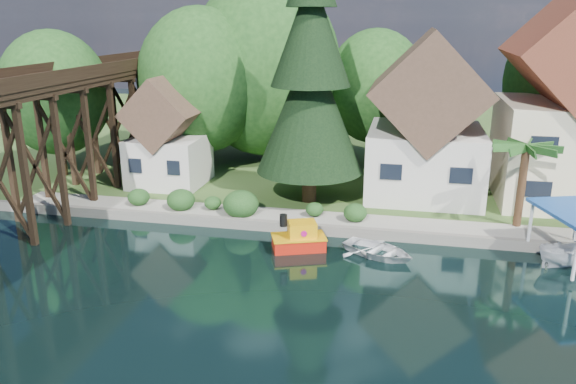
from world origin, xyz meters
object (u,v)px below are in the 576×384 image
Objects in this scene: house_left at (427,127)px; shed at (168,139)px; palm_tree at (526,150)px; boat_white_a at (378,249)px; tugboat at (299,238)px; trestle_bridge at (18,142)px; conifer at (311,76)px; boat_canopy at (575,243)px; house_center at (572,111)px.

house_left is 18.11m from shed.
boat_white_a is (-7.70, -4.77, -4.65)m from palm_tree.
shed reaches higher than tugboat.
conifer reaches higher than trestle_bridge.
trestle_bridge reaches higher than shed.
conifer is (15.64, 7.45, 3.31)m from trestle_bridge.
palm_tree is at bearing -9.88° from shed.
palm_tree is at bearing -46.30° from house_left.
shed reaches higher than boat_white_a.
boat_white_a is at bearing -148.21° from palm_tree.
shed is 0.46× the size of conifer.
conifer is at bearing 95.62° from tugboat.
boat_white_a is at bearing -29.50° from shed.
palm_tree is at bearing -9.76° from conifer.
conifer is at bearing 25.47° from trestle_bridge.
boat_canopy is (14.75, -6.25, -7.37)m from conifer.
tugboat is (-11.99, -4.78, -4.43)m from palm_tree.
trestle_bridge is at bearing -154.53° from conifer.
tugboat is 0.82× the size of boat_white_a.
palm_tree is (-3.69, -6.06, -1.36)m from house_center.
conifer is 4.27× the size of boat_white_a.
boat_white_a is (20.61, 0.50, -4.94)m from trestle_bridge.
trestle_bridge is 5.63× the size of shed.
shed is (-27.00, -2.00, -2.59)m from house_center.
palm_tree is at bearing -121.32° from house_center.
trestle_bridge is 8.46× the size of palm_tree.
house_center is 2.66× the size of palm_tree.
tugboat is at bearing 117.23° from boat_white_a.
palm_tree reaches higher than tugboat.
shed is at bearing 162.24° from boat_canopy.
conifer is at bearing -166.66° from house_center.
tugboat is at bearing -158.28° from palm_tree.
house_left is 3.37× the size of tugboat.
house_left is 8.84m from conifer.
tugboat is at bearing -122.87° from house_left.
house_center reaches higher than tugboat.
house_center is at bearing 3.18° from house_left.
boat_canopy reaches higher than tugboat.
shed is 18.26m from boat_white_a.
house_left is at bearing 127.46° from boat_canopy.
tugboat is at bearing -145.35° from house_center.
trestle_bridge is 13.53× the size of tugboat.
boat_white_a is at bearing 0.06° from tugboat.
house_center reaches higher than boat_white_a.
boat_canopy reaches higher than boat_white_a.
house_center is 2.54× the size of boat_canopy.
shed is (-18.00, -1.50, -1.31)m from house_left.
trestle_bridge is at bearing -154.79° from house_left.
palm_tree is 0.96× the size of boat_canopy.
palm_tree is at bearing 116.93° from boat_canopy.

